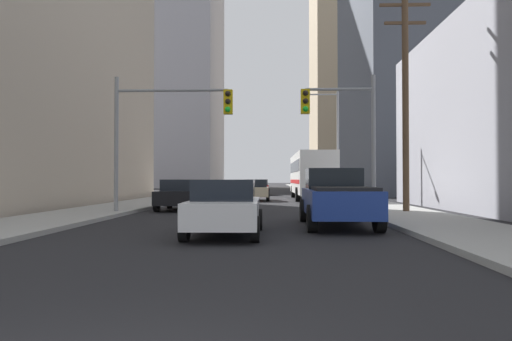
{
  "coord_description": "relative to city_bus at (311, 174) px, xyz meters",
  "views": [
    {
      "loc": [
        1.26,
        -2.44,
        1.52
      ],
      "look_at": [
        0.0,
        31.91,
        2.19
      ],
      "focal_mm": 32.33,
      "sensor_mm": 36.0,
      "label": 1
    }
  ],
  "objects": [
    {
      "name": "building_right_mid_block",
      "position": [
        13.6,
        15.17,
        16.07
      ],
      "size": [
        15.88,
        21.51,
        36.0
      ],
      "primitive_type": "cube",
      "color": "#4C515B",
      "rests_on": "ground"
    },
    {
      "name": "utility_pole_right",
      "position": [
        2.93,
        -14.5,
        3.24
      ],
      "size": [
        2.2,
        0.28,
        9.79
      ],
      "color": "brown",
      "rests_on": "ground"
    },
    {
      "name": "sidewalk_right",
      "position": [
        2.58,
        17.67,
        -1.85
      ],
      "size": [
        3.49,
        160.0,
        0.15
      ],
      "primitive_type": "cube",
      "color": "#9E9E99",
      "rests_on": "ground"
    },
    {
      "name": "sidewalk_left",
      "position": [
        -10.84,
        17.67,
        -1.85
      ],
      "size": [
        3.49,
        160.0,
        0.15
      ],
      "primitive_type": "cube",
      "color": "#9E9E99",
      "rests_on": "ground"
    },
    {
      "name": "city_bus",
      "position": [
        0.0,
        0.0,
        0.0
      ],
      "size": [
        2.68,
        11.53,
        3.4
      ],
      "color": "silver",
      "rests_on": "ground"
    },
    {
      "name": "sedan_white",
      "position": [
        -4.17,
        -22.31,
        -1.16
      ],
      "size": [
        1.95,
        4.23,
        1.52
      ],
      "color": "white",
      "rests_on": "ground"
    },
    {
      "name": "pickup_truck_blue",
      "position": [
        -0.79,
        -19.61,
        -1.0
      ],
      "size": [
        2.2,
        5.42,
        1.9
      ],
      "color": "navy",
      "rests_on": "ground"
    },
    {
      "name": "street_lamp_right",
      "position": [
        1.12,
        -3.47,
        2.63
      ],
      "size": [
        2.57,
        0.32,
        7.5
      ],
      "color": "gray",
      "rests_on": "ground"
    },
    {
      "name": "sedan_red",
      "position": [
        -4.17,
        10.24,
        -1.16
      ],
      "size": [
        1.95,
        4.21,
        1.52
      ],
      "color": "maroon",
      "rests_on": "ground"
    },
    {
      "name": "traffic_signal_near_right",
      "position": [
        0.1,
        -14.98,
        2.08
      ],
      "size": [
        3.19,
        0.44,
        6.0
      ],
      "color": "gray",
      "rests_on": "ground"
    },
    {
      "name": "building_right_far_highrise",
      "position": [
        17.06,
        56.99,
        24.27
      ],
      "size": [
        23.86,
        18.93,
        52.4
      ],
      "primitive_type": "cube",
      "color": "tan",
      "rests_on": "ground"
    },
    {
      "name": "traffic_signal_near_left",
      "position": [
        -7.44,
        -14.98,
        2.18
      ],
      "size": [
        5.17,
        0.44,
        6.0
      ],
      "color": "gray",
      "rests_on": "ground"
    },
    {
      "name": "building_left_far_tower",
      "position": [
        -22.35,
        54.5,
        21.28
      ],
      "size": [
        17.56,
        22.54,
        46.42
      ],
      "primitive_type": "cube",
      "color": "#93939E",
      "rests_on": "ground"
    },
    {
      "name": "sedan_beige",
      "position": [
        -4.09,
        -1.64,
        -1.16
      ],
      "size": [
        1.95,
        4.22,
        1.52
      ],
      "color": "#C6B793",
      "rests_on": "ground"
    },
    {
      "name": "sedan_black",
      "position": [
        -7.45,
        -12.05,
        -1.16
      ],
      "size": [
        1.95,
        4.2,
        1.52
      ],
      "color": "black",
      "rests_on": "ground"
    }
  ]
}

